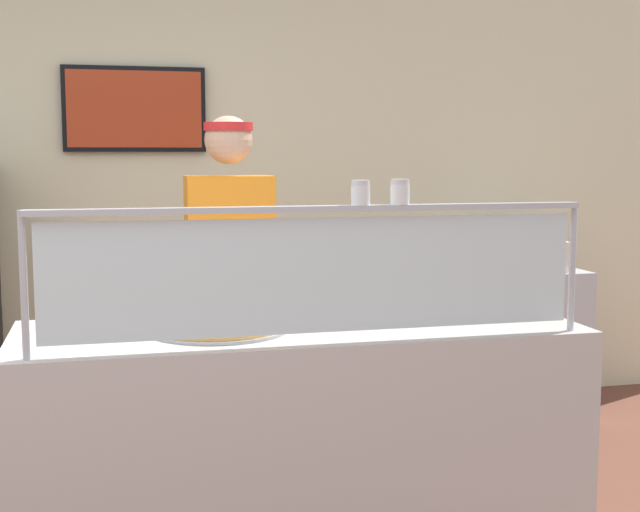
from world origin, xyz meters
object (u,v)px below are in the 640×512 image
pizza_server (219,322)px  parmesan_shaker (361,194)px  pepper_flake_shaker (400,194)px  pizza_box_stack (520,254)px  worker_figure (231,288)px  pizza_tray (219,326)px

pizza_server → parmesan_shaker: size_ratio=3.31×
pepper_flake_shaker → pizza_box_stack: bearing=53.2°
pizza_server → pepper_flake_shaker: size_ratio=3.21×
worker_figure → pepper_flake_shaker: bearing=-64.8°
pizza_tray → pepper_flake_shaker: size_ratio=5.84×
pizza_server → worker_figure: 0.70m
pizza_tray → parmesan_shaker: 0.73m
worker_figure → pizza_box_stack: size_ratio=3.69×
pizza_server → parmesan_shaker: bearing=-24.0°
pizza_tray → parmesan_shaker: bearing=-33.3°
pizza_tray → pizza_box_stack: pizza_box_stack is taller
pepper_flake_shaker → pizza_tray: bearing=153.4°
pizza_tray → pepper_flake_shaker: 0.82m
worker_figure → parmesan_shaker: bearing=-72.0°
parmesan_shaker → worker_figure: worker_figure is taller
pizza_server → pizza_box_stack: 2.61m
pizza_tray → pizza_box_stack: 2.59m
pepper_flake_shaker → worker_figure: worker_figure is taller
pizza_server → worker_figure: bearing=85.6°
worker_figure → pizza_box_stack: 2.11m
pepper_flake_shaker → pizza_box_stack: 2.44m
worker_figure → pizza_tray: bearing=-101.9°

